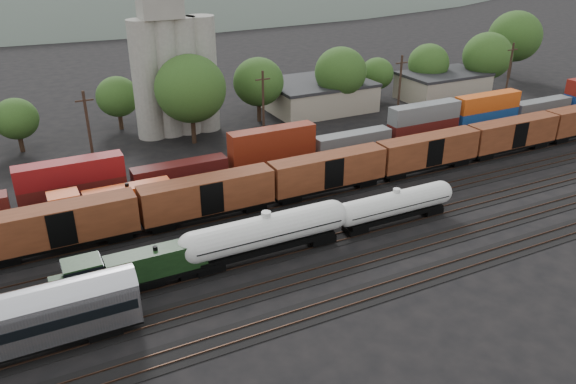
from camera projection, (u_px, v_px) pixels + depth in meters
name	position (u px, v px, depth m)	size (l,w,h in m)	color
ground	(248.00, 235.00, 60.24)	(600.00, 600.00, 0.00)	black
tracks	(248.00, 234.00, 60.22)	(180.00, 33.20, 0.20)	black
green_locomotive	(128.00, 271.00, 49.68)	(14.98, 2.64, 3.97)	black
tank_car_a	(266.00, 232.00, 55.00)	(18.01, 3.22, 4.72)	silver
tank_car_b	(395.00, 204.00, 61.54)	(15.17, 2.72, 3.97)	silver
orange_locomotive	(104.00, 203.00, 62.06)	(16.04, 2.67, 4.01)	black
boxcar_string	(328.00, 171.00, 68.21)	(169.00, 2.90, 4.20)	black
container_wall	(241.00, 159.00, 73.58)	(165.60, 2.60, 5.80)	black
grain_silo	(173.00, 63.00, 85.97)	(13.40, 5.00, 29.00)	gray
industrial_sheds	(199.00, 116.00, 90.40)	(119.38, 17.26, 5.10)	#9E937F
tree_band	(229.00, 82.00, 91.27)	(167.66, 21.75, 14.35)	black
utility_poles	(182.00, 123.00, 75.43)	(122.20, 0.36, 12.00)	black
distant_hills	(94.00, 39.00, 289.14)	(860.00, 286.00, 130.00)	#59665B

